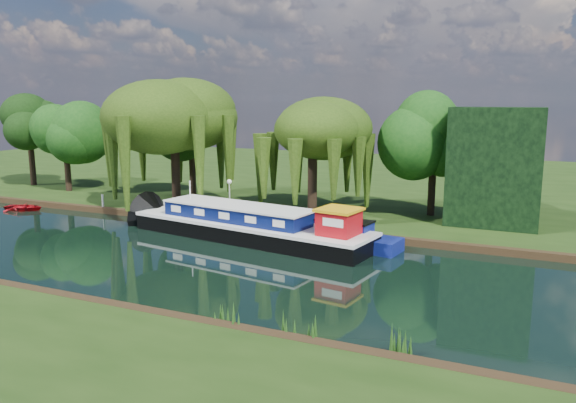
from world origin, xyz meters
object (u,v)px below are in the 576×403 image
at_px(red_dinghy, 24,210).
at_px(white_cruiser, 361,249).
at_px(narrowboat, 307,231).
at_px(dutch_barge, 251,226).

relative_size(red_dinghy, white_cruiser, 1.23).
bearing_deg(narrowboat, white_cruiser, -1.47).
bearing_deg(narrowboat, red_dinghy, -171.34).
distance_m(dutch_barge, red_dinghy, 21.55).
relative_size(narrowboat, red_dinghy, 3.92).
height_order(narrowboat, white_cruiser, narrowboat).
relative_size(dutch_barge, narrowboat, 1.38).
relative_size(narrowboat, white_cruiser, 4.82).
distance_m(narrowboat, white_cruiser, 3.94).
distance_m(dutch_barge, white_cruiser, 7.34).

